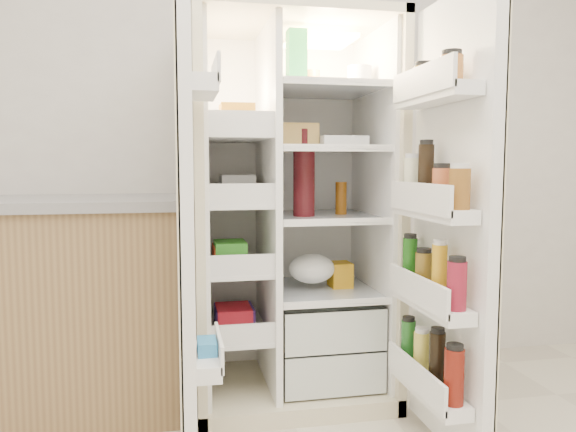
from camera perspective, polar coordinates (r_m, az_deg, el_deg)
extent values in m
cube|color=silver|center=(2.99, -2.23, 9.64)|extent=(4.00, 0.02, 2.70)
cube|color=beige|center=(2.93, -1.07, 0.91)|extent=(0.92, 0.04, 1.80)
cube|color=beige|center=(2.55, -9.48, 0.19)|extent=(0.04, 0.70, 1.80)
cube|color=beige|center=(2.73, 9.33, 0.52)|extent=(0.04, 0.70, 1.80)
cube|color=beige|center=(2.68, 0.25, 19.49)|extent=(0.92, 0.70, 0.04)
cube|color=beige|center=(2.81, 0.23, -17.37)|extent=(0.92, 0.70, 0.08)
cube|color=white|center=(2.90, -0.96, 1.26)|extent=(0.84, 0.02, 1.68)
cube|color=white|center=(2.55, -8.82, 0.65)|extent=(0.02, 0.62, 1.68)
cube|color=white|center=(2.71, 8.75, 0.93)|extent=(0.02, 0.62, 1.68)
cube|color=white|center=(2.58, -2.15, 0.76)|extent=(0.03, 0.62, 1.68)
cube|color=silver|center=(2.78, 3.56, -14.49)|extent=(0.47, 0.52, 0.19)
cube|color=silver|center=(2.71, 3.58, -10.51)|extent=(0.47, 0.52, 0.19)
cube|color=#FFD18C|center=(2.74, 3.36, 17.84)|extent=(0.30, 0.30, 0.02)
cube|color=white|center=(2.67, -5.46, -11.59)|extent=(0.28, 0.58, 0.02)
cube|color=white|center=(2.60, -5.52, -5.24)|extent=(0.28, 0.58, 0.02)
cube|color=white|center=(2.56, -5.58, 1.37)|extent=(0.28, 0.58, 0.02)
cube|color=white|center=(2.56, -5.64, 8.10)|extent=(0.28, 0.58, 0.02)
cube|color=silver|center=(2.70, 3.49, -7.64)|extent=(0.49, 0.58, 0.01)
cube|color=silver|center=(2.64, 3.53, -0.01)|extent=(0.49, 0.58, 0.01)
cube|color=silver|center=(2.63, 3.57, 6.94)|extent=(0.49, 0.58, 0.02)
cube|color=silver|center=(2.65, 3.61, 13.00)|extent=(0.49, 0.58, 0.02)
cube|color=red|center=(2.65, -5.47, -10.35)|extent=(0.16, 0.20, 0.10)
cube|color=green|center=(2.59, -5.53, -3.72)|extent=(0.14, 0.18, 0.12)
cube|color=white|center=(2.56, -5.59, 2.38)|extent=(0.20, 0.22, 0.07)
cube|color=orange|center=(2.56, -5.66, 9.88)|extent=(0.15, 0.16, 0.14)
cube|color=#4C2D87|center=(2.65, -5.47, -10.45)|extent=(0.18, 0.20, 0.09)
cube|color=#E54928|center=(2.59, -5.53, -3.94)|extent=(0.14, 0.18, 0.10)
cube|color=white|center=(2.56, -5.60, 2.94)|extent=(0.16, 0.16, 0.12)
sphere|color=orange|center=(2.70, 1.33, -16.46)|extent=(0.07, 0.07, 0.07)
sphere|color=orange|center=(2.75, 3.04, -16.00)|extent=(0.07, 0.07, 0.07)
sphere|color=orange|center=(2.74, 5.37, -16.10)|extent=(0.07, 0.07, 0.07)
sphere|color=orange|center=(2.83, 1.71, -15.35)|extent=(0.07, 0.07, 0.07)
ellipsoid|color=#386E24|center=(2.73, 3.47, -10.10)|extent=(0.26, 0.24, 0.11)
cylinder|color=#440E13|center=(2.55, 1.68, 3.54)|extent=(0.10, 0.10, 0.32)
cylinder|color=brown|center=(2.66, 5.57, 1.88)|extent=(0.06, 0.06, 0.16)
cube|color=#258943|center=(2.58, 0.89, 16.20)|extent=(0.08, 0.08, 0.25)
cylinder|color=silver|center=(2.67, 7.48, 14.18)|extent=(0.11, 0.11, 0.10)
cylinder|color=#9A5823|center=(2.70, 2.57, 14.00)|extent=(0.07, 0.07, 0.09)
cube|color=white|center=(2.56, 5.89, 7.74)|extent=(0.21, 0.09, 0.05)
cube|color=tan|center=(2.59, 1.00, 8.40)|extent=(0.19, 0.10, 0.11)
ellipsoid|color=white|center=(2.65, 2.51, -6.15)|extent=(0.22, 0.20, 0.14)
cube|color=gold|center=(2.72, 5.47, -6.11)|extent=(0.10, 0.12, 0.12)
cube|color=white|center=(2.00, -10.65, -1.23)|extent=(0.05, 0.40, 1.72)
cube|color=beige|center=(2.00, -11.36, -1.24)|extent=(0.01, 0.40, 1.72)
cube|color=white|center=(2.12, -8.45, -14.74)|extent=(0.09, 0.32, 0.06)
cube|color=white|center=(2.01, -8.85, 13.11)|extent=(0.09, 0.32, 0.06)
cube|color=#338CCC|center=(2.11, -8.46, -13.97)|extent=(0.07, 0.12, 0.10)
cube|color=white|center=(2.17, 16.81, -0.86)|extent=(0.05, 0.58, 1.72)
cube|color=beige|center=(2.18, 17.39, -0.85)|extent=(0.01, 0.58, 1.72)
cube|color=white|center=(2.29, 14.40, -17.05)|extent=(0.11, 0.50, 0.05)
cube|color=white|center=(2.18, 14.61, -8.77)|extent=(0.11, 0.50, 0.05)
cube|color=white|center=(2.13, 14.83, 0.42)|extent=(0.11, 0.50, 0.05)
cube|color=white|center=(2.14, 15.11, 11.99)|extent=(0.11, 0.50, 0.05)
cylinder|color=maroon|center=(2.08, 16.97, -15.78)|extent=(0.07, 0.07, 0.20)
cylinder|color=black|center=(2.18, 15.31, -14.41)|extent=(0.06, 0.06, 0.22)
cylinder|color=gold|center=(2.30, 13.80, -13.87)|extent=(0.06, 0.06, 0.18)
cylinder|color=#216322|center=(2.41, 12.45, -12.82)|extent=(0.06, 0.06, 0.19)
cylinder|color=maroon|center=(1.99, 17.23, -6.99)|extent=(0.07, 0.07, 0.17)
cylinder|color=gold|center=(2.10, 15.54, -5.75)|extent=(0.06, 0.06, 0.21)
cylinder|color=brown|center=(2.21, 13.99, -5.78)|extent=(0.07, 0.07, 0.16)
cylinder|color=#1C5C15|center=(2.33, 12.63, -4.71)|extent=(0.06, 0.06, 0.20)
cylinder|color=brown|center=(1.94, 17.50, 2.70)|extent=(0.07, 0.07, 0.14)
cylinder|color=#A9512B|center=(2.06, 15.76, 2.88)|extent=(0.07, 0.07, 0.14)
cylinder|color=black|center=(2.17, 14.22, 4.23)|extent=(0.06, 0.06, 0.23)
cylinder|color=#F1F2C7|center=(2.29, 12.80, 3.68)|extent=(0.06, 0.06, 0.18)
cylinder|color=#A56329|center=(2.04, 16.72, 14.40)|extent=(0.08, 0.08, 0.10)
cylinder|color=olive|center=(2.23, 13.98, 13.65)|extent=(0.08, 0.08, 0.10)
cube|color=#94754A|center=(2.76, -24.73, -8.93)|extent=(1.31, 0.67, 0.94)
cube|color=#96959A|center=(2.69, -25.14, 1.24)|extent=(1.35, 0.72, 0.04)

